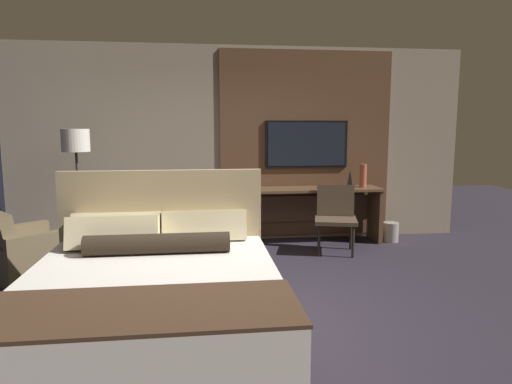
% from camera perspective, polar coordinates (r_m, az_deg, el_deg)
% --- Properties ---
extents(ground_plane, '(16.00, 16.00, 0.00)m').
position_cam_1_polar(ground_plane, '(4.37, -2.54, -14.18)').
color(ground_plane, '#28232D').
extents(wall_back_tv_panel, '(7.20, 0.09, 2.80)m').
position_cam_1_polar(wall_back_tv_panel, '(6.64, -2.88, 5.92)').
color(wall_back_tv_panel, gray).
rests_on(wall_back_tv_panel, ground_plane).
extents(bed, '(1.87, 2.16, 1.26)m').
position_cam_1_polar(bed, '(3.61, -12.67, -13.12)').
color(bed, '#33281E').
rests_on(bed, ground_plane).
extents(desk, '(2.02, 0.53, 0.79)m').
position_cam_1_polar(desk, '(6.62, 6.65, -1.59)').
color(desk, brown).
rests_on(desk, ground_plane).
extents(tv, '(1.22, 0.04, 0.68)m').
position_cam_1_polar(tv, '(6.74, 6.34, 5.96)').
color(tv, black).
extents(desk_chair, '(0.65, 0.65, 0.88)m').
position_cam_1_polar(desk_chair, '(6.18, 9.92, -2.56)').
color(desk_chair, '#4C3D2D').
rests_on(desk_chair, ground_plane).
extents(armchair_by_window, '(1.01, 1.02, 0.77)m').
position_cam_1_polar(armchair_by_window, '(5.68, -26.75, -6.95)').
color(armchair_by_window, brown).
rests_on(armchair_by_window, ground_plane).
extents(floor_lamp, '(0.34, 0.34, 1.63)m').
position_cam_1_polar(floor_lamp, '(6.11, -21.58, 4.83)').
color(floor_lamp, '#282623').
rests_on(floor_lamp, ground_plane).
extents(vase_tall, '(0.10, 0.10, 0.33)m').
position_cam_1_polar(vase_tall, '(6.77, 13.24, 2.01)').
color(vase_tall, '#B2563D').
rests_on(vase_tall, desk).
extents(vase_short, '(0.08, 0.08, 0.26)m').
position_cam_1_polar(vase_short, '(6.79, 11.65, 1.77)').
color(vase_short, '#333338').
rests_on(vase_short, desk).
extents(book, '(0.24, 0.18, 0.03)m').
position_cam_1_polar(book, '(6.57, 8.83, 0.62)').
color(book, navy).
rests_on(book, desk).
extents(waste_bin, '(0.22, 0.22, 0.28)m').
position_cam_1_polar(waste_bin, '(6.95, 16.49, -4.81)').
color(waste_bin, gray).
rests_on(waste_bin, ground_plane).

